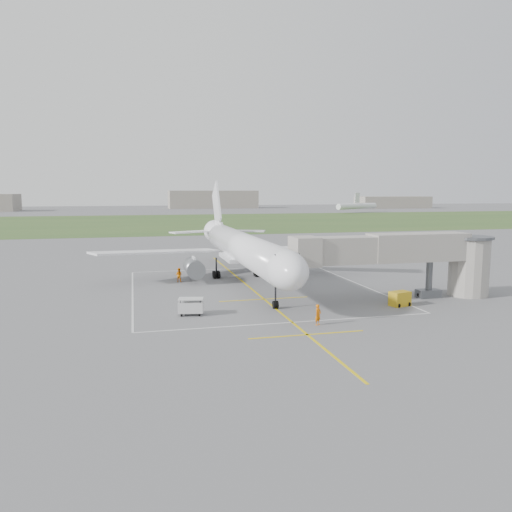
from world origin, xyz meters
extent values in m
plane|color=#5B5B5E|center=(0.00, 0.00, 0.00)|extent=(700.00, 700.00, 0.00)
cube|color=#345525|center=(0.00, 130.00, 0.01)|extent=(700.00, 120.00, 0.02)
cube|color=yellow|center=(0.00, -5.00, 0.01)|extent=(0.25, 60.00, 0.01)
cube|color=yellow|center=(0.00, -24.00, 0.01)|extent=(10.00, 0.25, 0.01)
cube|color=yellow|center=(0.00, -10.00, 0.01)|extent=(10.00, 0.25, 0.01)
cube|color=silver|center=(0.00, 12.00, 0.01)|extent=(28.00, 0.20, 0.01)
cube|color=silver|center=(0.00, -20.00, 0.01)|extent=(28.00, 0.20, 0.01)
cube|color=silver|center=(-14.00, -4.00, 0.01)|extent=(0.20, 32.00, 0.01)
cube|color=silver|center=(14.00, -4.00, 0.01)|extent=(0.20, 32.00, 0.01)
cylinder|color=white|center=(0.00, 0.00, 4.50)|extent=(3.80, 36.00, 3.80)
ellipsoid|color=white|center=(0.00, -18.00, 4.50)|extent=(3.80, 7.22, 3.80)
cube|color=black|center=(0.00, -18.90, 5.55)|extent=(2.40, 1.60, 0.99)
cone|color=white|center=(0.00, 20.50, 4.90)|extent=(3.80, 6.00, 3.80)
cube|color=white|center=(10.50, 6.00, 3.65)|extent=(17.93, 11.24, 1.23)
cube|color=white|center=(-10.50, 6.00, 3.65)|extent=(17.93, 11.24, 1.23)
cube|color=white|center=(0.00, 3.00, 2.95)|extent=(4.20, 8.00, 0.50)
cube|color=white|center=(0.00, 21.20, 9.20)|extent=(0.30, 7.89, 8.65)
cube|color=white|center=(0.00, 19.00, 6.20)|extent=(0.35, 5.00, 1.20)
cube|color=white|center=(4.20, 20.20, 5.10)|extent=(7.85, 5.03, 0.20)
cube|color=white|center=(-4.20, 20.20, 5.10)|extent=(7.85, 5.03, 0.20)
cylinder|color=slate|center=(6.20, 2.50, 1.90)|extent=(2.30, 4.20, 2.30)
cube|color=white|center=(6.20, 2.20, 2.70)|extent=(0.25, 2.40, 1.20)
cylinder|color=slate|center=(-6.20, 2.50, 1.90)|extent=(2.30, 4.20, 2.30)
cube|color=white|center=(-6.20, 2.20, 2.70)|extent=(0.25, 2.40, 1.20)
cylinder|color=black|center=(0.00, -14.50, 1.30)|extent=(0.18, 0.18, 2.60)
cylinder|color=black|center=(-0.11, -14.50, 0.40)|extent=(0.28, 0.80, 0.80)
cylinder|color=black|center=(0.11, -14.50, 0.40)|extent=(0.28, 0.80, 0.80)
cylinder|color=black|center=(2.90, 4.50, 1.40)|extent=(0.22, 0.22, 2.80)
cylinder|color=black|center=(2.62, 4.15, 0.48)|extent=(0.32, 0.96, 0.96)
cylinder|color=black|center=(3.18, 4.15, 0.48)|extent=(0.32, 0.96, 0.96)
cylinder|color=black|center=(2.62, 4.85, 0.48)|extent=(0.32, 0.96, 0.96)
cylinder|color=black|center=(3.18, 4.85, 0.48)|extent=(0.32, 0.96, 0.96)
cylinder|color=black|center=(-2.90, 4.50, 1.40)|extent=(0.22, 0.22, 2.80)
cylinder|color=black|center=(-3.18, 4.15, 0.48)|extent=(0.32, 0.96, 0.96)
cylinder|color=black|center=(-2.62, 4.15, 0.48)|extent=(0.32, 0.96, 0.96)
cylinder|color=black|center=(-3.18, 4.85, 0.48)|extent=(0.32, 0.96, 0.96)
cylinder|color=black|center=(-2.62, 4.85, 0.48)|extent=(0.32, 0.96, 0.96)
cube|color=gray|center=(7.74, -13.50, 5.60)|extent=(11.09, 2.90, 2.80)
cube|color=gray|center=(16.46, -13.50, 5.70)|extent=(11.09, 3.10, 3.00)
cube|color=gray|center=(3.40, -13.50, 5.60)|extent=(2.60, 3.40, 3.00)
cylinder|color=#515358|center=(18.00, -13.50, 2.10)|extent=(0.70, 0.70, 4.20)
cube|color=#515358|center=(18.00, -13.50, 0.45)|extent=(2.60, 1.40, 0.90)
cylinder|color=gray|center=(23.00, -13.50, 3.20)|extent=(4.40, 4.40, 6.40)
cylinder|color=#515358|center=(23.00, -13.50, 6.60)|extent=(5.00, 5.00, 0.30)
cylinder|color=black|center=(17.00, -13.50, 0.35)|extent=(0.70, 0.30, 0.70)
cylinder|color=black|center=(19.00, -13.50, 0.35)|extent=(0.70, 0.30, 0.70)
cube|color=gold|center=(12.80, -16.40, 0.75)|extent=(2.27, 1.77, 1.51)
cylinder|color=black|center=(12.26, -17.11, 0.22)|extent=(0.30, 0.48, 0.44)
cylinder|color=black|center=(13.62, -16.76, 0.22)|extent=(0.30, 0.48, 0.44)
cube|color=silver|center=(-8.58, -15.10, 0.79)|extent=(2.56, 1.83, 1.03)
cube|color=silver|center=(-8.58, -15.10, 1.59)|extent=(2.56, 1.83, 0.07)
cylinder|color=black|center=(-9.60, -15.46, 0.98)|extent=(0.07, 0.07, 1.21)
cylinder|color=black|center=(-7.77, -15.83, 0.98)|extent=(0.07, 0.07, 1.21)
cylinder|color=black|center=(-9.38, -14.36, 0.98)|extent=(0.07, 0.07, 1.21)
cylinder|color=black|center=(-7.55, -14.73, 0.98)|extent=(0.07, 0.07, 1.21)
cylinder|color=black|center=(-9.50, -15.44, 0.19)|extent=(0.24, 0.40, 0.37)
cylinder|color=black|center=(-7.85, -15.77, 0.19)|extent=(0.24, 0.40, 0.37)
cylinder|color=black|center=(-9.30, -14.43, 0.19)|extent=(0.24, 0.40, 0.37)
cylinder|color=black|center=(-7.65, -14.76, 0.19)|extent=(0.24, 0.40, 0.37)
imported|color=orange|center=(1.94, -21.36, 0.93)|extent=(0.81, 0.73, 1.85)
imported|color=orange|center=(-8.12, 2.71, 0.93)|extent=(1.12, 1.03, 1.86)
cube|color=gray|center=(40.00, 280.00, 6.00)|extent=(60.00, 20.00, 12.00)
cube|color=gray|center=(160.00, 250.00, 4.00)|extent=(50.00, 18.00, 8.00)
cylinder|color=white|center=(105.48, 190.71, 3.50)|extent=(29.77, 17.83, 3.20)
cube|color=white|center=(105.48, 190.71, 8.00)|extent=(3.67, 2.14, 5.50)
camera|label=1|loc=(-13.66, -61.76, 11.78)|focal=35.00mm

